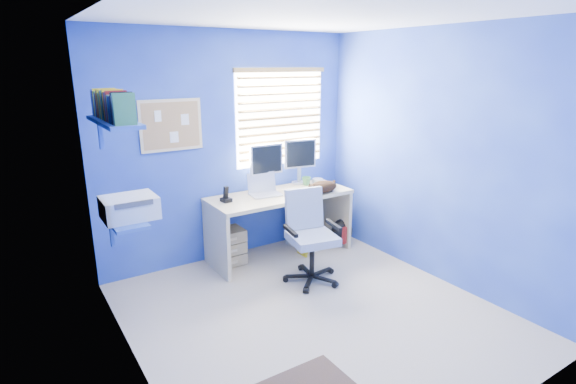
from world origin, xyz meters
TOP-DOWN VIEW (x-y plane):
  - floor at (0.00, 0.00)m, footprint 3.00×3.20m
  - ceiling at (0.00, 0.00)m, footprint 3.00×3.20m
  - wall_back at (0.00, 1.60)m, footprint 3.00×0.01m
  - wall_front at (0.00, -1.60)m, footprint 3.00×0.01m
  - wall_left at (-1.50, 0.00)m, footprint 0.01×3.20m
  - wall_right at (1.50, 0.00)m, footprint 0.01×3.20m
  - desk at (0.43, 1.26)m, footprint 1.62×0.65m
  - laptop at (0.27, 1.29)m, footprint 0.36×0.31m
  - monitor_left at (0.37, 1.45)m, footprint 0.40×0.13m
  - monitor_right at (0.87, 1.52)m, footprint 0.42×0.19m
  - phone at (-0.20, 1.31)m, footprint 0.10×0.12m
  - mug at (0.90, 1.40)m, footprint 0.10×0.09m
  - cd_spindle at (1.04, 1.36)m, footprint 0.13×0.13m
  - cat at (0.86, 1.03)m, footprint 0.42×0.31m
  - tower_pc at (0.80, 1.30)m, footprint 0.27×0.47m
  - drawer_boxes at (-0.18, 1.36)m, footprint 0.35×0.28m
  - yellow_book at (0.66, 1.10)m, footprint 0.03×0.17m
  - backpack at (1.22, 1.09)m, footprint 0.35×0.32m
  - office_chair at (0.37, 0.57)m, footprint 0.63×0.63m
  - window_blinds at (0.65, 1.57)m, footprint 1.15×0.05m
  - corkboard at (-0.65, 1.58)m, footprint 0.64×0.02m
  - wall_shelves at (-1.35, 0.75)m, footprint 0.42×0.90m

SIDE VIEW (x-z plane):
  - floor at x=0.00m, z-range 0.00..0.00m
  - yellow_book at x=0.66m, z-range 0.00..0.24m
  - backpack at x=1.22m, z-range 0.00..0.34m
  - drawer_boxes at x=-0.18m, z-range 0.00..0.41m
  - tower_pc at x=0.80m, z-range 0.00..0.45m
  - office_chair at x=0.37m, z-range -0.12..0.81m
  - desk at x=0.43m, z-range 0.00..0.74m
  - cd_spindle at x=1.04m, z-range 0.74..0.81m
  - mug at x=0.90m, z-range 0.74..0.84m
  - cat at x=0.86m, z-range 0.74..0.88m
  - phone at x=-0.20m, z-range 0.74..0.91m
  - laptop at x=0.27m, z-range 0.74..0.96m
  - monitor_left at x=0.37m, z-range 0.74..1.28m
  - monitor_right at x=0.87m, z-range 0.74..1.28m
  - wall_back at x=0.00m, z-range 0.00..2.50m
  - wall_front at x=0.00m, z-range 0.00..2.50m
  - wall_left at x=-1.50m, z-range 0.00..2.50m
  - wall_right at x=1.50m, z-range 0.00..2.50m
  - wall_shelves at x=-1.35m, z-range 0.91..1.96m
  - corkboard at x=-0.65m, z-range 1.29..1.81m
  - window_blinds at x=0.65m, z-range 1.00..2.10m
  - ceiling at x=0.00m, z-range 2.50..2.50m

